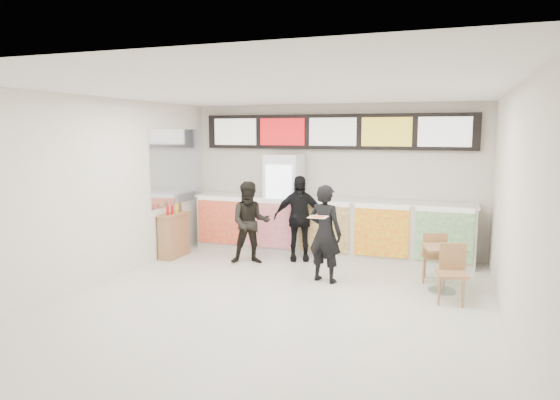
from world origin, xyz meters
The scene contains 15 objects.
floor centered at (0.00, 0.00, 0.00)m, with size 7.00×7.00×0.00m, color beige.
ceiling centered at (0.00, 0.00, 3.00)m, with size 7.00×7.00×0.00m, color white.
wall_back centered at (0.00, 3.50, 1.50)m, with size 6.00×6.00×0.00m, color silver.
wall_left centered at (-3.00, 0.00, 1.50)m, with size 7.00×7.00×0.00m, color silver.
wall_right centered at (3.00, 0.00, 1.50)m, with size 7.00×7.00×0.00m, color silver.
service_counter centered at (0.00, 3.09, 0.57)m, with size 5.56×0.77×1.14m.
menu_board centered at (0.00, 3.41, 2.45)m, with size 5.50×0.14×0.70m.
drinks_fridge centered at (-0.93, 3.11, 1.00)m, with size 0.70×0.67×2.00m.
mirror_panel centered at (-2.99, 2.45, 1.75)m, with size 0.01×2.00×1.50m, color #B2B7BF.
customer_main centered at (0.38, 1.36, 0.80)m, with size 0.59×0.39×1.61m, color black.
customer_left centered at (-1.22, 2.01, 0.77)m, with size 0.75×0.58×1.54m, color black.
customer_mid centered at (-0.44, 2.55, 0.82)m, with size 0.96×0.40×1.63m, color black.
pizza_slice centered at (0.38, 0.91, 1.16)m, with size 0.36×0.36×0.02m.
cafe_table centered at (2.23, 1.44, 0.49)m, with size 0.76×1.50×0.84m.
condiment_ledge centered at (-2.82, 1.95, 0.44)m, with size 0.31×0.77×1.03m.
Camera 1 is at (2.36, -6.41, 2.45)m, focal length 32.00 mm.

